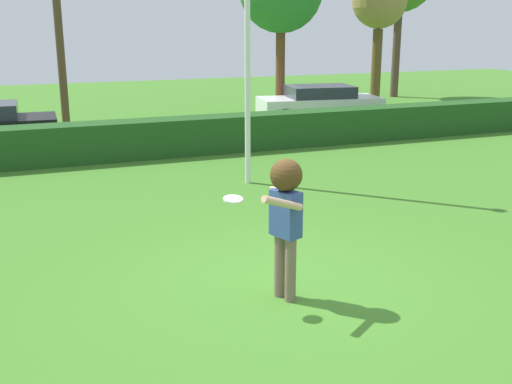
{
  "coord_description": "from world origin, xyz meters",
  "views": [
    {
      "loc": [
        -3.15,
        -6.96,
        3.42
      ],
      "look_at": [
        -0.13,
        0.71,
        1.15
      ],
      "focal_mm": 43.72,
      "sensor_mm": 36.0,
      "label": 1
    }
  ],
  "objects_px": {
    "frisbee": "(233,199)",
    "lamppost": "(247,2)",
    "maple_tree": "(379,4)",
    "person": "(285,207)",
    "parked_car_white": "(320,102)"
  },
  "relations": [
    {
      "from": "person",
      "to": "frisbee",
      "type": "height_order",
      "value": "person"
    },
    {
      "from": "frisbee",
      "to": "maple_tree",
      "type": "distance_m",
      "value": 18.98
    },
    {
      "from": "parked_car_white",
      "to": "maple_tree",
      "type": "relative_size",
      "value": 0.84
    },
    {
      "from": "person",
      "to": "lamppost",
      "type": "xyz_separation_m",
      "value": [
        1.65,
        5.67,
        2.58
      ]
    },
    {
      "from": "frisbee",
      "to": "lamppost",
      "type": "height_order",
      "value": "lamppost"
    },
    {
      "from": "lamppost",
      "to": "parked_car_white",
      "type": "xyz_separation_m",
      "value": [
        5.36,
        7.08,
        -3.1
      ]
    },
    {
      "from": "person",
      "to": "maple_tree",
      "type": "xyz_separation_m",
      "value": [
        10.69,
        15.05,
        2.84
      ]
    },
    {
      "from": "lamppost",
      "to": "maple_tree",
      "type": "distance_m",
      "value": 13.03
    },
    {
      "from": "frisbee",
      "to": "parked_car_white",
      "type": "relative_size",
      "value": 0.05
    },
    {
      "from": "parked_car_white",
      "to": "lamppost",
      "type": "bearing_deg",
      "value": -127.16
    },
    {
      "from": "person",
      "to": "parked_car_white",
      "type": "bearing_deg",
      "value": 61.16
    },
    {
      "from": "parked_car_white",
      "to": "maple_tree",
      "type": "xyz_separation_m",
      "value": [
        3.67,
        2.31,
        3.36
      ]
    },
    {
      "from": "person",
      "to": "frisbee",
      "type": "bearing_deg",
      "value": 173.76
    },
    {
      "from": "frisbee",
      "to": "lamppost",
      "type": "distance_m",
      "value": 6.52
    },
    {
      "from": "frisbee",
      "to": "maple_tree",
      "type": "height_order",
      "value": "maple_tree"
    }
  ]
}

